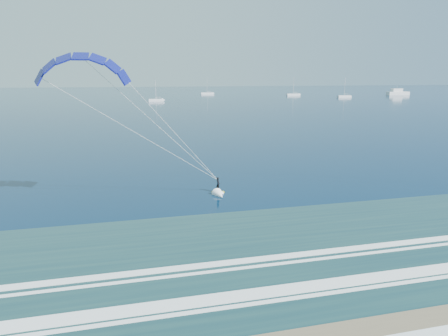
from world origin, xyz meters
TOP-DOWN VIEW (x-y plane):
  - kitesurfer_rig at (-8.90, 22.98)m, footprint 18.28×6.30m
  - motor_yacht at (156.53, 208.79)m, footprint 14.59×3.89m
  - sailboat_1 at (3.17, 179.61)m, footprint 6.94×2.40m
  - sailboat_2 at (41.77, 247.74)m, footprint 8.40×2.40m
  - sailboat_3 at (89.90, 218.49)m, footprint 8.55×2.40m
  - sailboat_4 at (108.18, 190.11)m, footprint 7.88×2.40m

SIDE VIEW (x-z plane):
  - sailboat_1 at x=3.17m, z-range -4.27..5.61m
  - sailboat_4 at x=108.18m, z-range -4.72..6.07m
  - sailboat_2 at x=41.77m, z-range -5.06..6.41m
  - sailboat_3 at x=89.90m, z-range -5.17..6.53m
  - motor_yacht at x=156.53m, z-range -1.45..4.63m
  - kitesurfer_rig at x=-8.90m, z-range 0.22..14.97m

